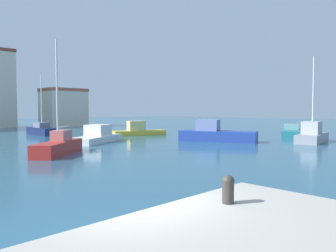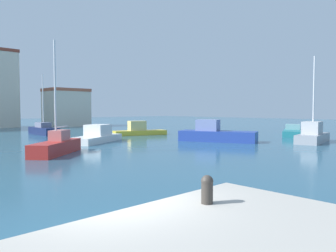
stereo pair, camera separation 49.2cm
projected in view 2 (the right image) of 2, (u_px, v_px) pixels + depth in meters
water at (126, 140)px, 31.39m from camera, size 160.00×160.00×0.00m
mooring_bollard at (207, 188)px, 6.19m from camera, size 0.23×0.23×0.54m
sailboat_navy_far_right at (43, 130)px, 37.94m from camera, size 1.71×5.50×6.90m
motorboat_teal_outer_mooring at (293, 132)px, 36.76m from camera, size 7.19×4.59×1.22m
sailboat_red_distant_east at (57, 145)px, 21.42m from camera, size 4.77×4.36×7.33m
motorboat_white_far_left at (97, 136)px, 29.23m from camera, size 6.39×4.83×1.55m
sailboat_grey_near_pier at (313, 135)px, 28.90m from camera, size 5.92×2.84×7.52m
motorboat_yellow_inner_mooring at (139, 130)px, 37.17m from camera, size 6.14×3.47×1.60m
motorboat_blue_behind_lamppost at (216, 134)px, 29.90m from camera, size 4.69×7.13×1.97m
harbor_office at (66, 108)px, 56.23m from camera, size 6.66×5.36×6.39m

